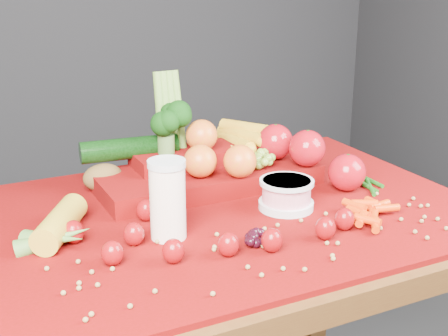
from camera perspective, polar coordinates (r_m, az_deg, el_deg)
name	(u,v)px	position (r m, az deg, el deg)	size (l,w,h in m)	color
table	(228,253)	(1.40, 0.37, -7.80)	(1.10, 0.80, 0.75)	#3E200E
red_cloth	(228,211)	(1.36, 0.37, -4.00)	(1.05, 0.75, 0.01)	#660307
milk_glass	(168,197)	(1.20, -5.19, -2.63)	(0.07, 0.07, 0.16)	white
yogurt_bowl	(286,193)	(1.35, 5.72, -2.31)	(0.12, 0.12, 0.07)	silver
strawberry_scatter	(202,233)	(1.18, -2.02, -5.94)	(0.54, 0.28, 0.05)	maroon
dark_grape_cluster	(256,238)	(1.19, 2.90, -6.37)	(0.06, 0.05, 0.03)	black
soybean_scatter	(275,243)	(1.20, 4.72, -6.86)	(0.84, 0.24, 0.01)	olive
corn_ear	(56,234)	(1.23, -15.14, -5.88)	(0.25, 0.27, 0.06)	gold
potato	(103,177)	(1.48, -10.99, -0.85)	(0.10, 0.07, 0.06)	brown
baby_carrot_pile	(372,213)	(1.33, 13.41, -4.01)	(0.17, 0.17, 0.03)	red
green_bean_pile	(366,182)	(1.54, 12.88, -1.28)	(0.14, 0.12, 0.01)	#165212
produce_mound	(219,160)	(1.48, -0.45, 0.74)	(0.60, 0.36, 0.27)	#660307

